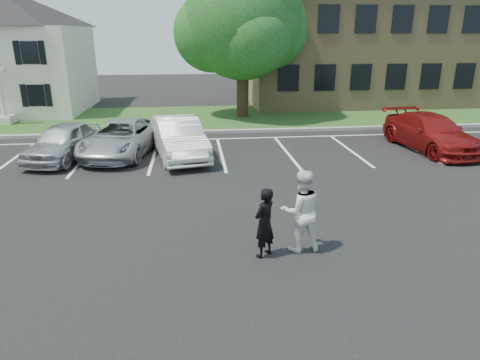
% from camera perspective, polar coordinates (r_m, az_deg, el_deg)
% --- Properties ---
extents(ground_plane, '(90.00, 90.00, 0.00)m').
position_cam_1_polar(ground_plane, '(10.55, 0.62, -8.21)').
color(ground_plane, black).
rests_on(ground_plane, ground).
extents(curb, '(40.00, 0.30, 0.15)m').
position_cam_1_polar(curb, '(21.86, -3.25, 6.46)').
color(curb, gray).
rests_on(curb, ground).
extents(grass_strip, '(44.00, 8.00, 0.08)m').
position_cam_1_polar(grass_strip, '(25.78, -3.78, 8.31)').
color(grass_strip, '#244115').
rests_on(grass_strip, ground).
extents(stall_lines, '(34.00, 5.36, 0.01)m').
position_cam_1_polar(stall_lines, '(19.06, 1.51, 4.38)').
color(stall_lines, silver).
rests_on(stall_lines, ground).
extents(office_building, '(22.40, 10.40, 8.30)m').
position_cam_1_polar(office_building, '(34.78, 20.31, 16.84)').
color(office_building, '#A2855A').
rests_on(office_building, ground).
extents(tree, '(7.80, 7.20, 8.80)m').
position_cam_1_polar(tree, '(25.62, 0.54, 20.22)').
color(tree, black).
rests_on(tree, ground).
extents(man_black_suit, '(0.70, 0.69, 1.63)m').
position_cam_1_polar(man_black_suit, '(9.59, 3.27, -5.72)').
color(man_black_suit, black).
rests_on(man_black_suit, ground).
extents(man_white_shirt, '(1.00, 0.81, 1.95)m').
position_cam_1_polar(man_white_shirt, '(9.88, 8.13, -4.11)').
color(man_white_shirt, white).
rests_on(man_white_shirt, ground).
extents(car_silver_west, '(2.64, 4.54, 1.45)m').
position_cam_1_polar(car_silver_west, '(18.47, -22.47, 4.76)').
color(car_silver_west, silver).
rests_on(car_silver_west, ground).
extents(car_silver_minivan, '(3.38, 5.51, 1.43)m').
position_cam_1_polar(car_silver_minivan, '(18.44, -15.49, 5.46)').
color(car_silver_minivan, '#B2B4B9').
rests_on(car_silver_minivan, ground).
extents(car_white_sedan, '(2.63, 5.09, 1.60)m').
position_cam_1_polar(car_white_sedan, '(17.57, -8.17, 5.59)').
color(car_white_sedan, silver).
rests_on(car_white_sedan, ground).
extents(car_red_compact, '(2.65, 5.39, 1.51)m').
position_cam_1_polar(car_red_compact, '(20.27, 24.07, 5.80)').
color(car_red_compact, maroon).
rests_on(car_red_compact, ground).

